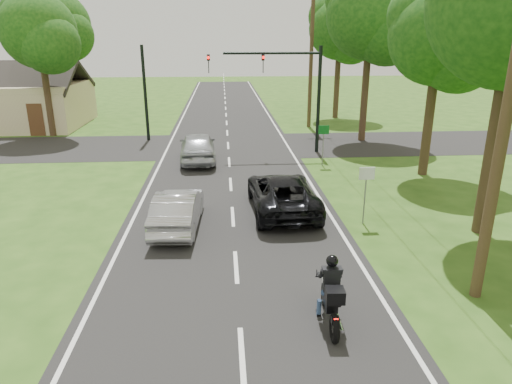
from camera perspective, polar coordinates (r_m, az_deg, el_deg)
The scene contains 19 objects.
ground at distance 13.60m, azimuth -2.51°, elevation -9.35°, with size 140.00×140.00×0.00m, color #294C15.
road at distance 22.91m, azimuth -3.29°, elevation 2.49°, with size 8.00×100.00×0.01m, color black.
cross_road at distance 28.72m, azimuth -3.51°, elevation 5.82°, with size 60.00×7.00×0.01m, color black.
motorcycle_rider at distance 10.95m, azimuth 9.34°, elevation -12.92°, with size 0.58×2.05×1.77m.
dark_suv at distance 17.60m, azimuth 3.31°, elevation -0.10°, with size 2.38×5.15×1.43m, color black.
silver_sedan at distance 16.22m, azimuth -9.76°, elevation -2.16°, with size 1.43×4.11×1.35m, color #AEAEB2.
silver_suv at distance 24.97m, azimuth -7.29°, elevation 5.64°, with size 1.89×4.69×1.60m, color #ABAFB3.
traffic_signal at distance 26.35m, azimuth 3.87°, elevation 13.75°, with size 6.38×0.44×6.00m.
signal_pole_far at distance 30.59m, azimuth -13.68°, elevation 11.82°, with size 0.20×0.20×6.00m, color black.
utility_pole_near at distance 11.99m, azimuth 29.10°, elevation 10.14°, with size 1.60×0.28×10.00m.
utility_pole_far at distance 34.64m, azimuth 6.91°, elevation 16.41°, with size 1.60×0.28×10.00m.
sign_white at distance 16.50m, azimuth 13.62°, elevation 1.27°, with size 0.55×0.07×2.12m.
sign_green at distance 24.04m, azimuth 8.44°, elevation 7.00°, with size 0.55×0.07×2.12m.
tree_row_c at distance 23.10m, azimuth 22.63°, elevation 16.96°, with size 4.80×4.65×8.76m.
tree_row_d at distance 30.27m, azimuth 14.83°, elevation 20.09°, with size 5.76×5.58×10.45m.
tree_row_e at distance 39.02m, azimuth 10.93°, elevation 19.03°, with size 5.28×5.12×9.61m.
tree_left_near at distance 33.79m, azimuth -25.17°, elevation 17.28°, with size 5.12×4.96×9.22m.
tree_left_far at distance 43.87m, azimuth -23.20°, elevation 18.26°, with size 5.76×5.58×10.14m.
house at distance 39.55m, azimuth -27.99°, elevation 9.85°, with size 10.20×8.00×4.84m.
Camera 1 is at (-0.29, -12.00, 6.39)m, focal length 32.00 mm.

